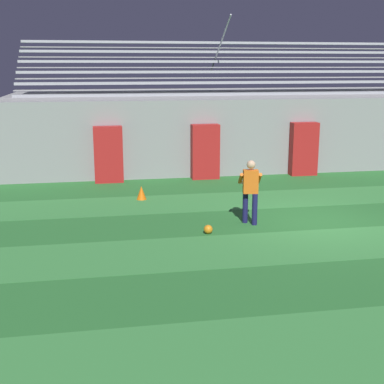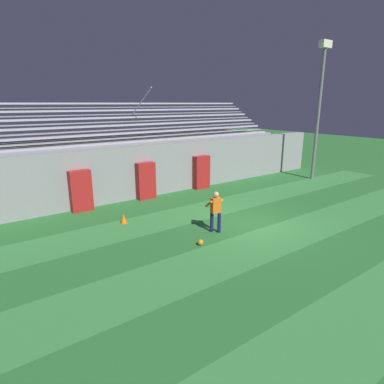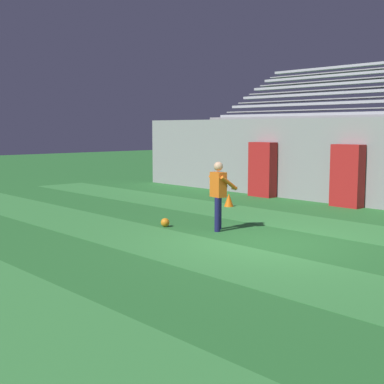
% 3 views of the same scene
% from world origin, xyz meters
% --- Properties ---
extents(ground_plane, '(80.00, 80.00, 0.00)m').
position_xyz_m(ground_plane, '(0.00, 0.00, 0.00)').
color(ground_plane, '#286B2D').
extents(turf_stripe_mid, '(28.00, 2.15, 0.01)m').
position_xyz_m(turf_stripe_mid, '(0.00, -1.70, 0.00)').
color(turf_stripe_mid, '#38843D').
rests_on(turf_stripe_mid, ground).
extents(turf_stripe_far, '(28.00, 2.15, 0.01)m').
position_xyz_m(turf_stripe_far, '(0.00, 2.61, 0.00)').
color(turf_stripe_far, '#38843D').
rests_on(turf_stripe_far, ground).
extents(back_wall, '(24.00, 0.60, 2.80)m').
position_xyz_m(back_wall, '(0.00, 6.50, 1.40)').
color(back_wall, gray).
rests_on(back_wall, ground).
extents(padding_pillar_gate_left, '(1.00, 0.44, 1.96)m').
position_xyz_m(padding_pillar_gate_left, '(-1.87, 5.95, 0.98)').
color(padding_pillar_gate_left, '#B21E1E').
rests_on(padding_pillar_gate_left, ground).
extents(padding_pillar_gate_right, '(1.00, 0.44, 1.96)m').
position_xyz_m(padding_pillar_gate_right, '(1.87, 5.95, 0.98)').
color(padding_pillar_gate_right, '#B21E1E').
rests_on(padding_pillar_gate_right, ground).
extents(padding_pillar_far_left, '(1.00, 0.44, 1.96)m').
position_xyz_m(padding_pillar_far_left, '(-5.31, 5.95, 0.98)').
color(padding_pillar_far_left, '#B21E1E').
rests_on(padding_pillar_far_left, ground).
extents(bleacher_stand, '(18.00, 4.75, 5.83)m').
position_xyz_m(bleacher_stand, '(-0.00, 9.19, 1.51)').
color(bleacher_stand, gray).
rests_on(bleacher_stand, ground).
extents(goalkeeper, '(0.64, 0.63, 1.67)m').
position_xyz_m(goalkeeper, '(-1.85, 0.21, 0.95)').
color(goalkeeper, '#19194C').
rests_on(goalkeeper, ground).
extents(soccer_ball, '(0.22, 0.22, 0.22)m').
position_xyz_m(soccer_ball, '(-3.09, -0.45, 0.11)').
color(soccer_ball, orange).
rests_on(soccer_ball, ground).
extents(traffic_cone, '(0.30, 0.30, 0.42)m').
position_xyz_m(traffic_cone, '(-4.41, 3.26, 0.21)').
color(traffic_cone, orange).
rests_on(traffic_cone, ground).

